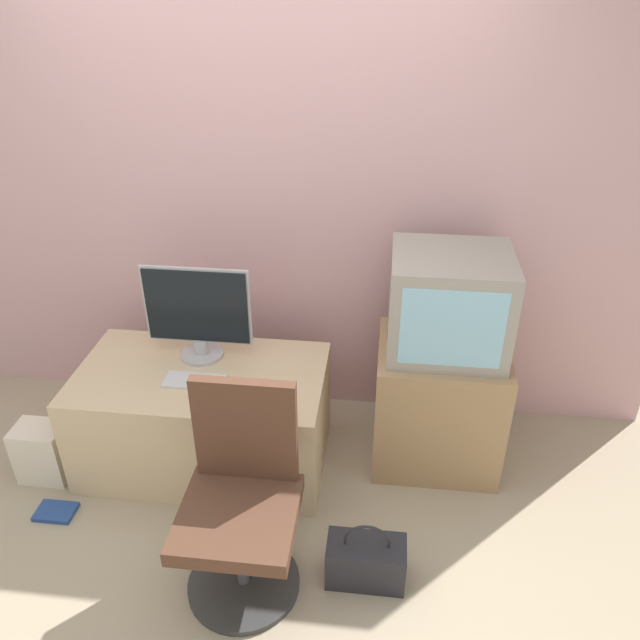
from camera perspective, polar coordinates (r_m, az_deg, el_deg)
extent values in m
plane|color=tan|center=(3.06, -9.33, -21.50)|extent=(12.00, 12.00, 0.00)
cube|color=#CC9EA3|center=(3.37, -5.34, 11.38)|extent=(4.40, 0.05, 2.60)
cube|color=#CCB289|center=(3.39, -10.50, -8.67)|extent=(1.26, 0.72, 0.57)
cube|color=#A37F56|center=(3.39, 10.67, -7.45)|extent=(0.65, 0.56, 0.68)
cylinder|color=#B2B2B7|center=(3.34, -10.72, -3.06)|extent=(0.22, 0.22, 0.02)
cylinder|color=#B2B2B7|center=(3.32, -10.81, -2.34)|extent=(0.07, 0.07, 0.08)
cube|color=#B2B2B7|center=(3.20, -11.18, 1.30)|extent=(0.55, 0.01, 0.42)
cube|color=black|center=(3.20, -11.21, 1.24)|extent=(0.52, 0.02, 0.39)
cube|color=silver|center=(3.15, -11.38, -5.49)|extent=(0.30, 0.13, 0.01)
ellipsoid|color=silver|center=(3.09, -7.36, -5.65)|extent=(0.05, 0.04, 0.03)
cube|color=gray|center=(3.08, 11.68, 1.55)|extent=(0.57, 0.50, 0.50)
cube|color=#8CC6E5|center=(2.87, 11.98, -0.80)|extent=(0.47, 0.01, 0.39)
cylinder|color=#333333|center=(2.98, -6.96, -22.74)|extent=(0.49, 0.49, 0.03)
cylinder|color=#4C4C51|center=(2.83, -7.22, -20.38)|extent=(0.05, 0.05, 0.36)
cube|color=#513323|center=(2.67, -7.52, -17.47)|extent=(0.48, 0.48, 0.07)
cube|color=#513323|center=(2.62, -6.85, -9.92)|extent=(0.43, 0.05, 0.49)
cube|color=beige|center=(3.61, -23.96, -10.96)|extent=(0.26, 0.19, 0.32)
cube|color=#232328|center=(2.91, 4.21, -21.16)|extent=(0.34, 0.17, 0.21)
torus|color=#232328|center=(2.82, 4.31, -19.61)|extent=(0.20, 0.01, 0.20)
cube|color=navy|center=(3.48, -23.01, -15.84)|extent=(0.19, 0.13, 0.02)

